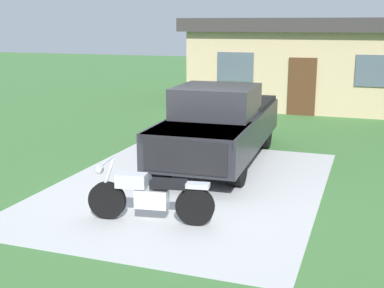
{
  "coord_description": "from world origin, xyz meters",
  "views": [
    {
      "loc": [
        3.46,
        -9.6,
        3.32
      ],
      "look_at": [
        0.06,
        0.04,
        0.9
      ],
      "focal_mm": 47.88,
      "sensor_mm": 36.0,
      "label": 1
    }
  ],
  "objects": [
    {
      "name": "pickup_truck",
      "position": [
        0.05,
        2.18,
        0.95
      ],
      "size": [
        2.22,
        5.7,
        1.9
      ],
      "color": "black",
      "rests_on": "ground"
    },
    {
      "name": "driveway_pad",
      "position": [
        0.0,
        0.0,
        0.0
      ],
      "size": [
        5.41,
        7.31,
        0.01
      ],
      "primitive_type": "cube",
      "color": "#BCBCBC",
      "rests_on": "ground"
    },
    {
      "name": "neighbor_house",
      "position": [
        1.05,
        11.85,
        1.79
      ],
      "size": [
        9.6,
        5.6,
        3.5
      ],
      "color": "tan",
      "rests_on": "ground"
    },
    {
      "name": "motorcycle",
      "position": [
        0.03,
        -2.07,
        0.47
      ],
      "size": [
        2.2,
        0.71,
        1.09
      ],
      "color": "black",
      "rests_on": "ground"
    },
    {
      "name": "ground_plane",
      "position": [
        0.0,
        0.0,
        0.0
      ],
      "size": [
        80.0,
        80.0,
        0.0
      ],
      "primitive_type": "plane",
      "color": "#417238"
    }
  ]
}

